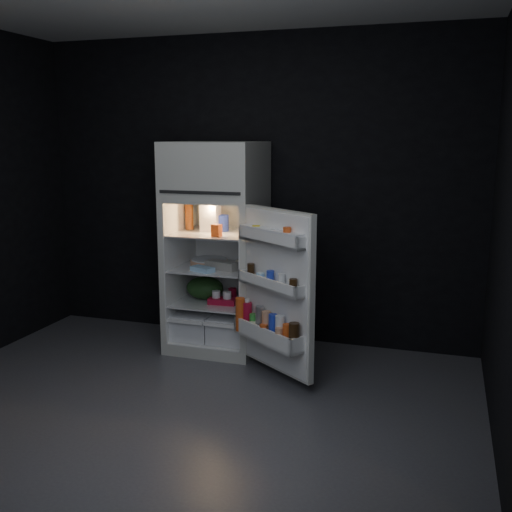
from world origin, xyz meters
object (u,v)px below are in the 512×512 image
(fridge_door, at_px, (274,295))
(egg_carton, at_px, (222,265))
(milk_jug, at_px, (210,218))
(refrigerator, at_px, (217,239))
(yogurt_tray, at_px, (223,301))

(fridge_door, relative_size, egg_carton, 4.29)
(milk_jug, bearing_deg, fridge_door, -40.06)
(refrigerator, distance_m, yogurt_tray, 0.53)
(refrigerator, bearing_deg, egg_carton, -55.76)
(refrigerator, height_order, fridge_door, refrigerator)
(milk_jug, xyz_separation_m, yogurt_tray, (0.14, -0.10, -0.69))
(refrigerator, relative_size, milk_jug, 7.42)
(milk_jug, distance_m, egg_carton, 0.42)
(refrigerator, xyz_separation_m, milk_jug, (-0.05, -0.03, 0.19))
(fridge_door, relative_size, yogurt_tray, 5.19)
(egg_carton, height_order, yogurt_tray, egg_carton)
(yogurt_tray, bearing_deg, egg_carton, 178.79)
(yogurt_tray, bearing_deg, fridge_door, -42.18)
(milk_jug, height_order, egg_carton, milk_jug)
(refrigerator, bearing_deg, yogurt_tray, -54.06)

